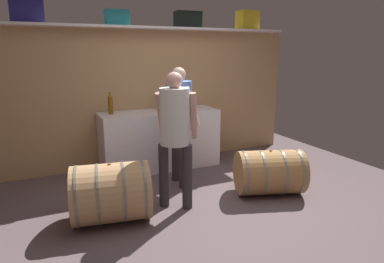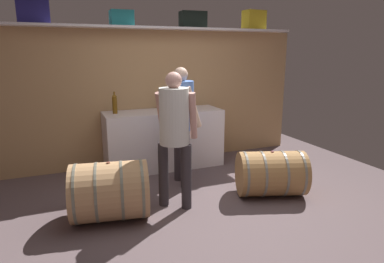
% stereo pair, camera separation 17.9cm
% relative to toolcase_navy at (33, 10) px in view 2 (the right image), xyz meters
% --- Properties ---
extents(ground_plane, '(6.04, 7.42, 0.02)m').
position_rel_toolcase_navy_xyz_m(ground_plane, '(1.68, -1.43, -2.28)').
color(ground_plane, '#5E4E51').
extents(back_wall_panel, '(4.84, 0.10, 2.08)m').
position_rel_toolcase_navy_xyz_m(back_wall_panel, '(1.68, 0.15, -1.23)').
color(back_wall_panel, tan).
rests_on(back_wall_panel, ground).
extents(high_shelf_board, '(4.45, 0.40, 0.03)m').
position_rel_toolcase_navy_xyz_m(high_shelf_board, '(1.68, 0.00, -0.18)').
color(high_shelf_board, white).
rests_on(high_shelf_board, back_wall_panel).
extents(toolcase_navy, '(0.41, 0.25, 0.33)m').
position_rel_toolcase_navy_xyz_m(toolcase_navy, '(0.00, 0.00, 0.00)').
color(toolcase_navy, navy).
rests_on(toolcase_navy, high_shelf_board).
extents(toolcase_teal, '(0.32, 0.26, 0.21)m').
position_rel_toolcase_navy_xyz_m(toolcase_teal, '(1.14, 0.00, -0.06)').
color(toolcase_teal, '#1C777F').
rests_on(toolcase_teal, high_shelf_board).
extents(toolcase_black, '(0.41, 0.26, 0.24)m').
position_rel_toolcase_navy_xyz_m(toolcase_black, '(2.23, 0.00, -0.04)').
color(toolcase_black, black).
rests_on(toolcase_black, high_shelf_board).
extents(toolcase_yellow, '(0.36, 0.25, 0.30)m').
position_rel_toolcase_navy_xyz_m(toolcase_yellow, '(3.33, 0.00, -0.01)').
color(toolcase_yellow, yellow).
rests_on(toolcase_yellow, high_shelf_board).
extents(work_cabinet, '(1.78, 0.60, 0.88)m').
position_rel_toolcase_navy_xyz_m(work_cabinet, '(1.67, -0.21, -1.83)').
color(work_cabinet, white).
rests_on(work_cabinet, ground).
extents(wine_bottle_clear, '(0.07, 0.07, 0.30)m').
position_rel_toolcase_navy_xyz_m(wine_bottle_clear, '(1.68, -0.10, -1.26)').
color(wine_bottle_clear, '#B1C0B5').
rests_on(wine_bottle_clear, work_cabinet).
extents(wine_bottle_amber, '(0.07, 0.07, 0.31)m').
position_rel_toolcase_navy_xyz_m(wine_bottle_amber, '(0.95, -0.16, -1.25)').
color(wine_bottle_amber, brown).
rests_on(wine_bottle_amber, work_cabinet).
extents(wine_glass, '(0.08, 0.08, 0.15)m').
position_rel_toolcase_navy_xyz_m(wine_glass, '(2.10, -0.32, -1.29)').
color(wine_glass, white).
rests_on(wine_glass, work_cabinet).
extents(wine_barrel_near, '(0.95, 0.79, 0.57)m').
position_rel_toolcase_navy_xyz_m(wine_barrel_near, '(2.58, -1.73, -1.99)').
color(wine_barrel_near, '#AA7A46').
rests_on(wine_barrel_near, ground).
extents(wine_barrel_far, '(0.89, 0.75, 0.64)m').
position_rel_toolcase_navy_xyz_m(wine_barrel_far, '(0.62, -1.61, -1.96)').
color(wine_barrel_far, tan).
rests_on(wine_barrel_far, ground).
extents(winemaker_pouring, '(0.37, 0.46, 1.57)m').
position_rel_toolcase_navy_xyz_m(winemaker_pouring, '(1.68, -0.97, -1.31)').
color(winemaker_pouring, '#352E32').
rests_on(winemaker_pouring, ground).
extents(visitor_tasting, '(0.48, 0.47, 1.55)m').
position_rel_toolcase_navy_xyz_m(visitor_tasting, '(1.36, -1.58, -1.32)').
color(visitor_tasting, '#322D31').
rests_on(visitor_tasting, ground).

